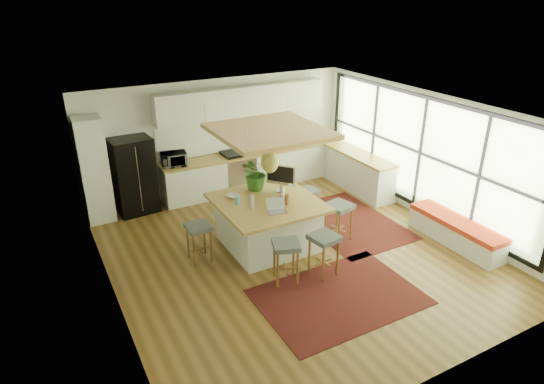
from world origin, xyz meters
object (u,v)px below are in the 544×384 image
fridge (134,172)px  stool_right_front (338,224)px  laptop (277,206)px  island (267,223)px  stool_left_side (199,243)px  stool_right_back (308,203)px  stool_near_right (323,256)px  island_plant (256,176)px  monitor (281,179)px  microwave (174,158)px  stool_near_left (286,263)px

fridge → stool_right_front: bearing=-50.0°
stool_right_front → laptop: bearing=179.4°
island → stool_left_side: (-1.35, 0.10, -0.11)m
stool_right_back → stool_near_right: bearing=-115.2°
island_plant → stool_right_back: bearing=-2.6°
island → laptop: size_ratio=5.16×
stool_right_front → monitor: monitor is taller
microwave → laptop: bearing=-66.4°
stool_right_back → laptop: laptop is taller
stool_right_front → stool_right_back: bearing=91.1°
stool_near_left → laptop: bearing=72.3°
stool_right_front → microwave: microwave is taller
stool_near_left → stool_right_front: stool_right_front is taller
stool_right_front → microwave: 3.96m
stool_right_back → island_plant: bearing=177.4°
microwave → fridge: bearing=-173.8°
stool_near_left → island: bearing=76.3°
fridge → microwave: bearing=-6.4°
stool_near_right → microwave: 4.30m
laptop → monitor: bearing=71.2°
fridge → stool_near_left: (1.56, -3.91, -0.57)m
stool_near_right → stool_left_side: bearing=139.8°
stool_left_side → stool_right_back: bearing=10.1°
stool_near_left → laptop: 1.04m
stool_left_side → laptop: (1.28, -0.59, 0.70)m
fridge → stool_left_side: (0.51, -2.58, -0.57)m
stool_left_side → monitor: bearing=6.1°
fridge → monitor: bearing=-50.7°
fridge → stool_right_front: 4.53m
island → stool_right_back: 1.41m
island → stool_right_front: 1.40m
stool_right_back → monitor: monitor is taller
stool_near_left → microwave: size_ratio=1.34×
stool_right_back → stool_right_front: bearing=-88.9°
stool_right_back → laptop: size_ratio=1.90×
stool_near_left → monitor: bearing=63.6°
microwave → island_plant: (1.04, -2.03, 0.10)m
stool_near_right → monitor: (0.08, 1.65, 0.83)m
stool_right_back → monitor: (-0.83, -0.28, 0.83)m
fridge → stool_right_back: bearing=-38.6°
microwave → island_plant: island_plant is taller
stool_right_front → laptop: laptop is taller
island → stool_near_left: (-0.30, -1.23, -0.11)m
fridge → microwave: fridge is taller
fridge → island: bearing=-60.0°
stool_near_right → stool_right_front: 1.26m
island → stool_left_side: size_ratio=2.58×
island → stool_right_back: (1.28, 0.57, -0.11)m
stool_right_back → microwave: bearing=137.0°
stool_near_left → microwave: bearing=99.6°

